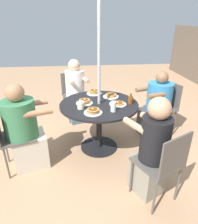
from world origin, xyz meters
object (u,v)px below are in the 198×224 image
Objects in this scene: patio_chair_south at (10,135)px; pancake_plate_c at (93,111)px; syrup_bottle at (131,100)px; pancake_plate_d at (118,104)px; pancake_plate_e at (94,92)px; diner_south at (25,132)px; coffee_cup at (81,105)px; patio_chair_west at (163,163)px; patio_table at (99,112)px; diner_west at (152,151)px; diner_east at (76,94)px; pancake_plate_a at (84,102)px; pancake_plate_b at (111,96)px; patio_chair_east at (73,92)px; patio_chair_north at (165,105)px; diner_north at (156,108)px; drinking_glass_a at (113,107)px.

patio_chair_south reaches higher than pancake_plate_c.
pancake_plate_c is 0.60m from syrup_bottle.
pancake_plate_e reaches higher than pancake_plate_d.
diner_south is 11.89× the size of coffee_cup.
diner_south is 1.31× the size of patio_chair_west.
diner_south is at bearing -79.36° from syrup_bottle.
diner_west reaches higher than patio_table.
diner_west is at bearing 13.44° from pancake_plate_d.
pancake_plate_c is at bearing 75.59° from patio_chair_south.
diner_east is 1.16m from coffee_cup.
pancake_plate_b is (-0.22, 0.41, -0.01)m from pancake_plate_a.
pancake_plate_a is 0.42m from pancake_plate_e.
diner_west is (0.61, 1.44, 0.04)m from diner_south.
patio_chair_east is at bearing 86.03° from diner_west.
patio_chair_north is 0.76× the size of diner_south.
diner_north is 4.62× the size of pancake_plate_a.
patio_chair_east is 1.10m from pancake_plate_b.
patio_chair_north is at bearing 89.67° from patio_chair_south.
pancake_plate_e is (-1.48, -0.57, 0.24)m from patio_chair_west.
patio_chair_east is at bearing -168.75° from pancake_plate_c.
patio_chair_south is 1.44m from pancake_plate_d.
drinking_glass_a reaches higher than pancake_plate_a.
drinking_glass_a is at bearing 105.55° from patio_chair_north.
diner_west reaches higher than patio_chair_north.
patio_chair_south and patio_chair_west have the same top height.
patio_chair_east is 1.56m from diner_south.
syrup_bottle is (1.18, 0.83, 0.27)m from patio_chair_east.
diner_west is (0.92, 0.46, -0.05)m from patio_table.
drinking_glass_a is at bearing 108.15° from diner_north.
pancake_plate_e is at bearing 70.26° from patio_chair_north.
coffee_cup is at bearing 76.80° from patio_chair_east.
patio_chair_east is 0.75× the size of diner_west.
patio_chair_north is 0.17m from diner_north.
pancake_plate_b is at bearing 138.88° from patio_table.
patio_table is 0.38m from drinking_glass_a.
pancake_plate_b is 1.76× the size of drinking_glass_a.
drinking_glass_a is (0.52, -0.05, 0.05)m from pancake_plate_b.
pancake_plate_d is 1.00× the size of pancake_plate_e.
patio_table is 1.20m from patio_chair_south.
pancake_plate_a is at bearing -61.79° from pancake_plate_b.
patio_chair_south is 3.72× the size of pancake_plate_a.
patio_chair_south is 6.54× the size of drinking_glass_a.
pancake_plate_b is 2.43× the size of coffee_cup.
pancake_plate_a is at bearing -100.49° from pancake_plate_d.
diner_east is 2.06m from diner_west.
pancake_plate_b is 1.00× the size of pancake_plate_c.
drinking_glass_a is at bearing 28.80° from patio_table.
patio_chair_west is at bearing 26.48° from patio_table.
patio_chair_east is 1.68m from patio_chair_south.
patio_chair_north is 9.05× the size of coffee_cup.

